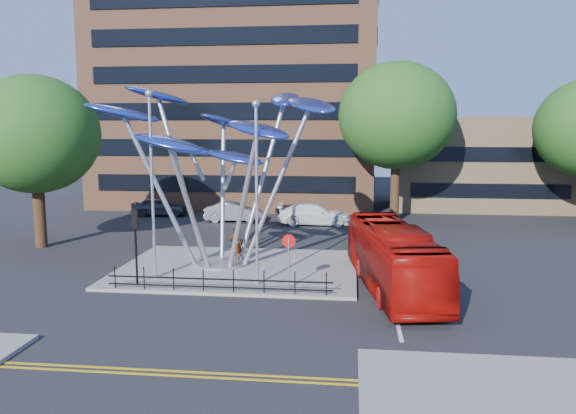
# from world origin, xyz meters

# --- Properties ---
(ground) EXTENTS (120.00, 120.00, 0.00)m
(ground) POSITION_xyz_m (0.00, 0.00, 0.00)
(ground) COLOR black
(ground) RESTS_ON ground
(traffic_island) EXTENTS (12.00, 9.00, 0.15)m
(traffic_island) POSITION_xyz_m (-1.00, 6.00, 0.07)
(traffic_island) COLOR slate
(traffic_island) RESTS_ON ground
(double_yellow_near) EXTENTS (40.00, 0.12, 0.01)m
(double_yellow_near) POSITION_xyz_m (0.00, -6.00, 0.01)
(double_yellow_near) COLOR gold
(double_yellow_near) RESTS_ON ground
(double_yellow_far) EXTENTS (40.00, 0.12, 0.01)m
(double_yellow_far) POSITION_xyz_m (0.00, -6.30, 0.01)
(double_yellow_far) COLOR gold
(double_yellow_far) RESTS_ON ground
(brick_tower) EXTENTS (25.00, 15.00, 30.00)m
(brick_tower) POSITION_xyz_m (-6.00, 32.00, 15.00)
(brick_tower) COLOR #905C3F
(brick_tower) RESTS_ON ground
(low_building_near) EXTENTS (15.00, 8.00, 8.00)m
(low_building_near) POSITION_xyz_m (16.00, 30.00, 4.00)
(low_building_near) COLOR tan
(low_building_near) RESTS_ON ground
(tree_right) EXTENTS (8.80, 8.80, 12.11)m
(tree_right) POSITION_xyz_m (8.00, 22.00, 8.04)
(tree_right) COLOR black
(tree_right) RESTS_ON ground
(tree_left) EXTENTS (7.60, 7.60, 10.32)m
(tree_left) POSITION_xyz_m (-14.00, 10.00, 6.79)
(tree_left) COLOR black
(tree_left) RESTS_ON ground
(leaf_sculpture) EXTENTS (12.72, 9.54, 9.51)m
(leaf_sculpture) POSITION_xyz_m (-2.07, 6.68, 6.87)
(leaf_sculpture) COLOR #9EA0A5
(leaf_sculpture) RESTS_ON traffic_island
(street_lamp_left) EXTENTS (0.36, 0.36, 8.80)m
(street_lamp_left) POSITION_xyz_m (-4.50, 3.50, 5.36)
(street_lamp_left) COLOR #9EA0A5
(street_lamp_left) RESTS_ON traffic_island
(street_lamp_right) EXTENTS (0.36, 0.36, 8.30)m
(street_lamp_right) POSITION_xyz_m (0.50, 3.00, 5.09)
(street_lamp_right) COLOR #9EA0A5
(street_lamp_right) RESTS_ON traffic_island
(traffic_light_island) EXTENTS (0.28, 0.18, 3.42)m
(traffic_light_island) POSITION_xyz_m (-5.00, 2.50, 2.61)
(traffic_light_island) COLOR black
(traffic_light_island) RESTS_ON traffic_island
(no_entry_sign_island) EXTENTS (0.60, 0.10, 2.45)m
(no_entry_sign_island) POSITION_xyz_m (2.00, 2.52, 1.82)
(no_entry_sign_island) COLOR #9EA0A5
(no_entry_sign_island) RESTS_ON traffic_island
(pedestrian_railing_front) EXTENTS (10.00, 0.06, 1.00)m
(pedestrian_railing_front) POSITION_xyz_m (-1.00, 1.70, 0.55)
(pedestrian_railing_front) COLOR black
(pedestrian_railing_front) RESTS_ON traffic_island
(red_bus) EXTENTS (4.10, 10.78, 2.93)m
(red_bus) POSITION_xyz_m (6.60, 3.47, 1.47)
(red_bus) COLOR #9C0C07
(red_bus) RESTS_ON ground
(pedestrian) EXTENTS (0.76, 0.57, 1.87)m
(pedestrian) POSITION_xyz_m (-1.33, 7.00, 1.09)
(pedestrian) COLOR gray
(pedestrian) RESTS_ON traffic_island
(parked_car_left) EXTENTS (4.61, 2.20, 1.52)m
(parked_car_left) POSITION_xyz_m (-10.92, 22.42, 0.76)
(parked_car_left) COLOR #3E3F45
(parked_car_left) RESTS_ON ground
(parked_car_mid) EXTENTS (4.65, 2.03, 1.49)m
(parked_car_mid) POSITION_xyz_m (-4.26, 20.33, 0.74)
(parked_car_mid) COLOR #989A9F
(parked_car_mid) RESTS_ON ground
(parked_car_right) EXTENTS (5.56, 2.53, 1.58)m
(parked_car_right) POSITION_xyz_m (1.98, 19.68, 0.79)
(parked_car_right) COLOR white
(parked_car_right) RESTS_ON ground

